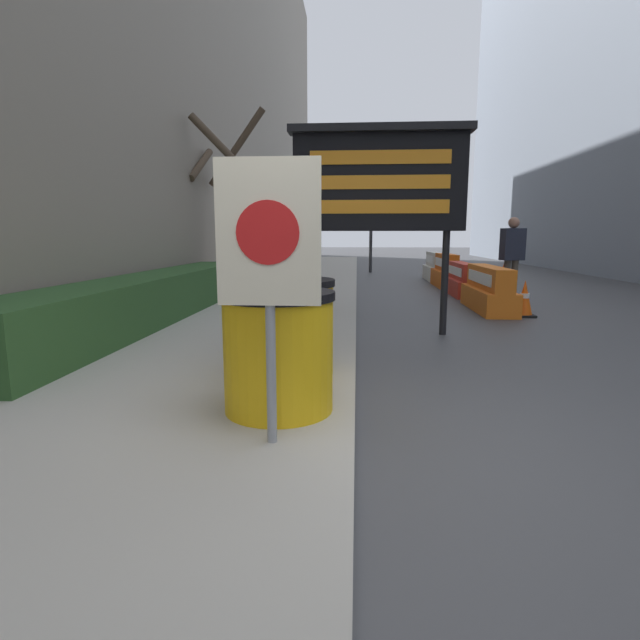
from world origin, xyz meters
The scene contains 16 objects.
ground_plane centered at (0.00, 0.00, 0.00)m, with size 120.00×120.00×0.00m, color #3F3F42.
sidewalk_left centered at (-1.86, 0.00, 0.06)m, with size 3.71×56.00×0.13m.
hedge_strip centered at (-3.11, 4.44, 0.47)m, with size 0.90×7.78×0.69m.
bare_tree centered at (-3.08, 8.72, 2.05)m, with size 1.61×1.69×4.28m.
barrel_drum_foreground centered at (-0.56, 0.53, 0.57)m, with size 0.83×0.83×0.88m.
barrel_drum_middle centered at (-0.61, 1.53, 0.57)m, with size 0.83×0.83×0.88m.
warning_sign centered at (-0.51, -0.07, 1.30)m, with size 0.62×0.08×1.71m.
message_board centered at (0.29, 4.17, 2.14)m, with size 2.49×0.36×2.87m.
jersey_barrier_orange_near centered at (2.50, 6.63, 0.37)m, with size 0.59×2.16×0.83m.
jersey_barrier_red_striped centered at (2.50, 9.11, 0.34)m, with size 0.53×1.87×0.77m.
jersey_barrier_orange_far centered at (2.50, 11.23, 0.40)m, with size 0.60×1.79×0.90m.
jersey_barrier_white centered at (2.50, 13.26, 0.39)m, with size 0.55×1.85×0.89m.
traffic_cone_near centered at (3.59, 9.53, 0.38)m, with size 0.44×0.44×0.78m.
traffic_cone_mid centered at (2.93, 5.92, 0.31)m, with size 0.36×0.36×0.64m.
traffic_light_near_curb centered at (0.52, 16.44, 2.55)m, with size 0.28×0.45×3.50m.
pedestrian_worker centered at (3.39, 8.31, 1.06)m, with size 0.52×0.37×1.80m.
Camera 1 is at (-0.00, -2.98, 1.40)m, focal length 28.00 mm.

